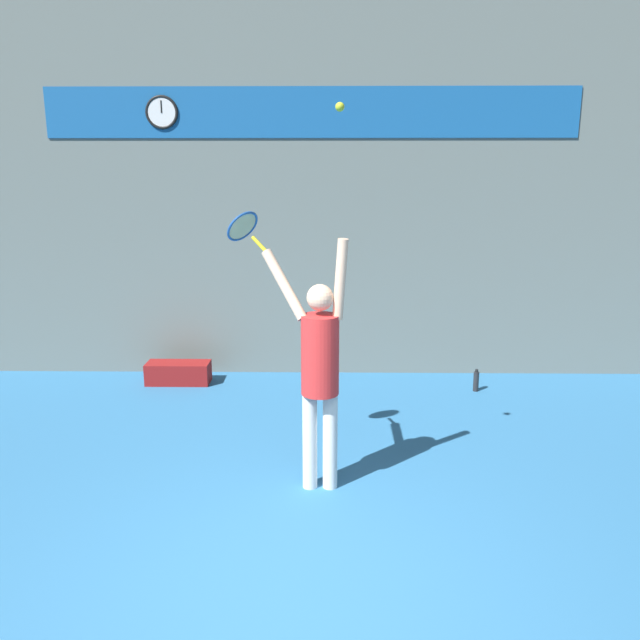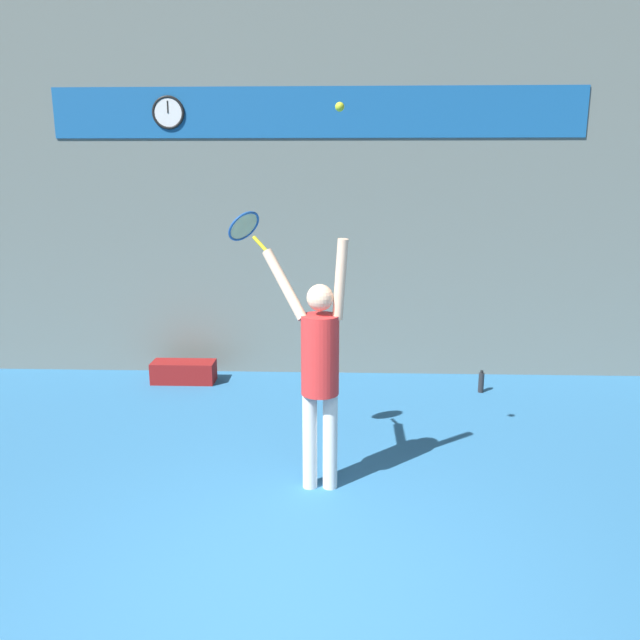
{
  "view_description": "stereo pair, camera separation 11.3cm",
  "coord_description": "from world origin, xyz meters",
  "px_view_note": "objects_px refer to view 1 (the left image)",
  "views": [
    {
      "loc": [
        0.24,
        -3.41,
        2.77
      ],
      "look_at": [
        0.16,
        1.72,
        1.55
      ],
      "focal_mm": 35.0,
      "sensor_mm": 36.0,
      "label": 1
    },
    {
      "loc": [
        0.35,
        -3.4,
        2.77
      ],
      "look_at": [
        0.16,
        1.72,
        1.55
      ],
      "focal_mm": 35.0,
      "sensor_mm": 36.0,
      "label": 2
    }
  ],
  "objects_px": {
    "scoreboard_clock": "(162,112)",
    "equipment_bag": "(178,373)",
    "water_bottle": "(476,381)",
    "tennis_ball": "(340,107)",
    "tennis_player": "(319,365)",
    "tennis_racket": "(244,228)"
  },
  "relations": [
    {
      "from": "tennis_player",
      "to": "equipment_bag",
      "type": "xyz_separation_m",
      "value": [
        -1.94,
        2.8,
        -1.01
      ]
    },
    {
      "from": "scoreboard_clock",
      "to": "tennis_ball",
      "type": "relative_size",
      "value": 5.92
    },
    {
      "from": "tennis_player",
      "to": "tennis_racket",
      "type": "bearing_deg",
      "value": 147.51
    },
    {
      "from": "tennis_racket",
      "to": "tennis_ball",
      "type": "relative_size",
      "value": 5.92
    },
    {
      "from": "tennis_player",
      "to": "scoreboard_clock",
      "type": "bearing_deg",
      "value": 122.61
    },
    {
      "from": "tennis_ball",
      "to": "equipment_bag",
      "type": "xyz_separation_m",
      "value": [
        -2.1,
        2.87,
        -3.11
      ]
    },
    {
      "from": "scoreboard_clock",
      "to": "tennis_racket",
      "type": "xyz_separation_m",
      "value": [
        1.4,
        -2.82,
        -1.22
      ]
    },
    {
      "from": "scoreboard_clock",
      "to": "tennis_player",
      "type": "xyz_separation_m",
      "value": [
        2.08,
        -3.25,
        -2.36
      ]
    },
    {
      "from": "tennis_racket",
      "to": "tennis_ball",
      "type": "distance_m",
      "value": 1.38
    },
    {
      "from": "tennis_racket",
      "to": "water_bottle",
      "type": "relative_size",
      "value": 1.45
    },
    {
      "from": "scoreboard_clock",
      "to": "water_bottle",
      "type": "bearing_deg",
      "value": -9.8
    },
    {
      "from": "equipment_bag",
      "to": "scoreboard_clock",
      "type": "bearing_deg",
      "value": 107.71
    },
    {
      "from": "tennis_racket",
      "to": "water_bottle",
      "type": "distance_m",
      "value": 4.03
    },
    {
      "from": "scoreboard_clock",
      "to": "tennis_racket",
      "type": "bearing_deg",
      "value": -63.58
    },
    {
      "from": "tennis_racket",
      "to": "equipment_bag",
      "type": "bearing_deg",
      "value": 117.93
    },
    {
      "from": "tennis_ball",
      "to": "water_bottle",
      "type": "distance_m",
      "value": 4.46
    },
    {
      "from": "tennis_player",
      "to": "tennis_ball",
      "type": "bearing_deg",
      "value": -23.52
    },
    {
      "from": "tennis_racket",
      "to": "tennis_ball",
      "type": "xyz_separation_m",
      "value": [
        0.84,
        -0.5,
        0.97
      ]
    },
    {
      "from": "scoreboard_clock",
      "to": "equipment_bag",
      "type": "xyz_separation_m",
      "value": [
        0.14,
        -0.45,
        -3.37
      ]
    },
    {
      "from": "tennis_racket",
      "to": "equipment_bag",
      "type": "height_order",
      "value": "tennis_racket"
    },
    {
      "from": "scoreboard_clock",
      "to": "equipment_bag",
      "type": "relative_size",
      "value": 0.51
    },
    {
      "from": "scoreboard_clock",
      "to": "tennis_player",
      "type": "bearing_deg",
      "value": -57.39
    }
  ]
}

